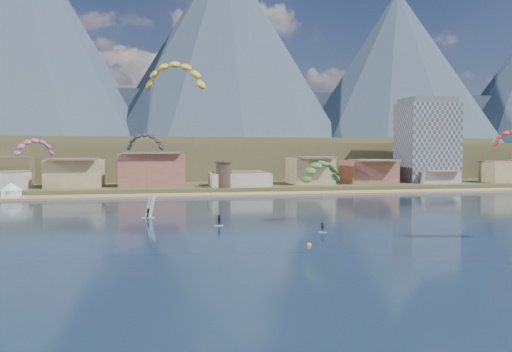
{
  "coord_description": "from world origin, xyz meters",
  "views": [
    {
      "loc": [
        -16.43,
        -53.6,
        14.57
      ],
      "look_at": [
        0.0,
        32.0,
        10.0
      ],
      "focal_mm": 36.24,
      "sensor_mm": 36.0,
      "label": 1
    }
  ],
  "objects_px": {
    "watchtower": "(224,174)",
    "windsurfer": "(149,211)",
    "buoy": "(309,245)",
    "apartment_tower": "(427,140)",
    "kitesurfer_green": "(321,169)",
    "kitesurfer_yellow": "(176,72)"
  },
  "relations": [
    {
      "from": "apartment_tower",
      "to": "kitesurfer_yellow",
      "type": "distance_m",
      "value": 122.33
    },
    {
      "from": "windsurfer",
      "to": "buoy",
      "type": "distance_m",
      "value": 43.98
    },
    {
      "from": "kitesurfer_yellow",
      "to": "windsurfer",
      "type": "xyz_separation_m",
      "value": [
        -5.75,
        2.04,
        -28.99
      ]
    },
    {
      "from": "apartment_tower",
      "to": "buoy",
      "type": "distance_m",
      "value": 134.63
    },
    {
      "from": "watchtower",
      "to": "kitesurfer_green",
      "type": "height_order",
      "value": "kitesurfer_green"
    },
    {
      "from": "watchtower",
      "to": "windsurfer",
      "type": "height_order",
      "value": "watchtower"
    },
    {
      "from": "kitesurfer_yellow",
      "to": "windsurfer",
      "type": "relative_size",
      "value": 7.21
    },
    {
      "from": "kitesurfer_green",
      "to": "windsurfer",
      "type": "xyz_separation_m",
      "value": [
        -33.77,
        12.73,
        -9.18
      ]
    },
    {
      "from": "windsurfer",
      "to": "watchtower",
      "type": "bearing_deg",
      "value": 67.76
    },
    {
      "from": "apartment_tower",
      "to": "watchtower",
      "type": "xyz_separation_m",
      "value": [
        -80.0,
        -14.0,
        -11.45
      ]
    },
    {
      "from": "windsurfer",
      "to": "apartment_tower",
      "type": "bearing_deg",
      "value": 34.44
    },
    {
      "from": "apartment_tower",
      "to": "buoy",
      "type": "bearing_deg",
      "value": -126.33
    },
    {
      "from": "apartment_tower",
      "to": "kitesurfer_yellow",
      "type": "xyz_separation_m",
      "value": [
        -97.47,
        -72.82,
        12.68
      ]
    },
    {
      "from": "watchtower",
      "to": "buoy",
      "type": "relative_size",
      "value": 12.63
    },
    {
      "from": "apartment_tower",
      "to": "kitesurfer_green",
      "type": "distance_m",
      "value": 108.84
    },
    {
      "from": "kitesurfer_yellow",
      "to": "kitesurfer_green",
      "type": "relative_size",
      "value": 2.05
    },
    {
      "from": "watchtower",
      "to": "kitesurfer_yellow",
      "type": "bearing_deg",
      "value": -106.54
    },
    {
      "from": "kitesurfer_green",
      "to": "buoy",
      "type": "relative_size",
      "value": 24.62
    },
    {
      "from": "apartment_tower",
      "to": "kitesurfer_green",
      "type": "height_order",
      "value": "apartment_tower"
    },
    {
      "from": "apartment_tower",
      "to": "watchtower",
      "type": "bearing_deg",
      "value": -170.07
    },
    {
      "from": "windsurfer",
      "to": "buoy",
      "type": "height_order",
      "value": "windsurfer"
    },
    {
      "from": "buoy",
      "to": "kitesurfer_yellow",
      "type": "bearing_deg",
      "value": 117.94
    }
  ]
}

